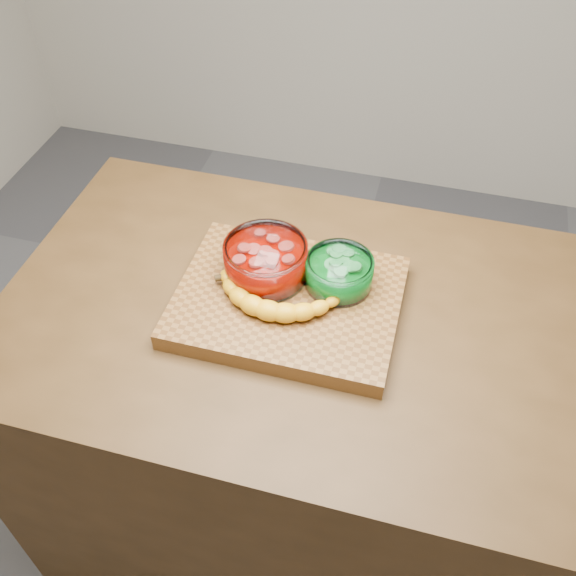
# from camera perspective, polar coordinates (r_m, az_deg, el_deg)

# --- Properties ---
(ground) EXTENTS (3.50, 3.50, 0.00)m
(ground) POSITION_cam_1_polar(r_m,az_deg,el_deg) (2.08, 0.00, -18.67)
(ground) COLOR #555559
(ground) RESTS_ON ground
(counter) EXTENTS (1.20, 0.80, 0.90)m
(counter) POSITION_cam_1_polar(r_m,az_deg,el_deg) (1.69, 0.00, -12.12)
(counter) COLOR #462E15
(counter) RESTS_ON ground
(cutting_board) EXTENTS (0.45, 0.35, 0.04)m
(cutting_board) POSITION_cam_1_polar(r_m,az_deg,el_deg) (1.31, 0.00, -1.21)
(cutting_board) COLOR brown
(cutting_board) RESTS_ON counter
(bowl_red) EXTENTS (0.17, 0.17, 0.08)m
(bowl_red) POSITION_cam_1_polar(r_m,az_deg,el_deg) (1.31, -1.99, 2.39)
(bowl_red) COLOR white
(bowl_red) RESTS_ON cutting_board
(bowl_green) EXTENTS (0.14, 0.14, 0.06)m
(bowl_green) POSITION_cam_1_polar(r_m,az_deg,el_deg) (1.30, 4.56, 1.37)
(bowl_green) COLOR white
(bowl_green) RESTS_ON cutting_board
(banana) EXTENTS (0.29, 0.13, 0.04)m
(banana) POSITION_cam_1_polar(r_m,az_deg,el_deg) (1.27, -1.23, -0.95)
(banana) COLOR orange
(banana) RESTS_ON cutting_board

